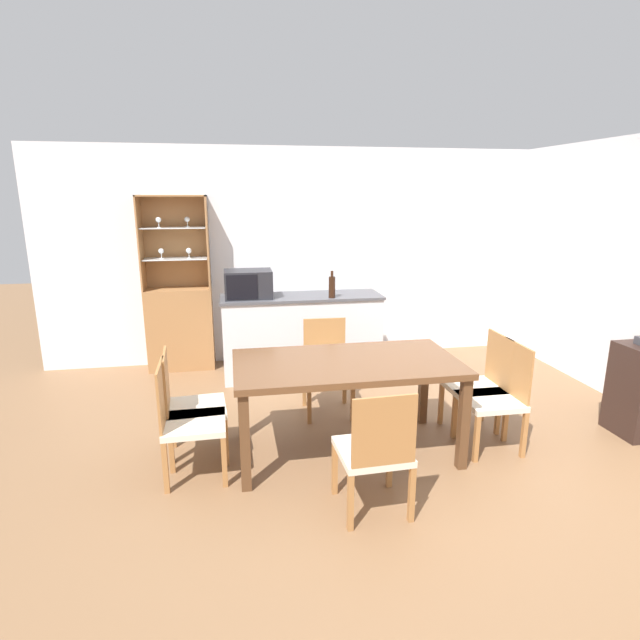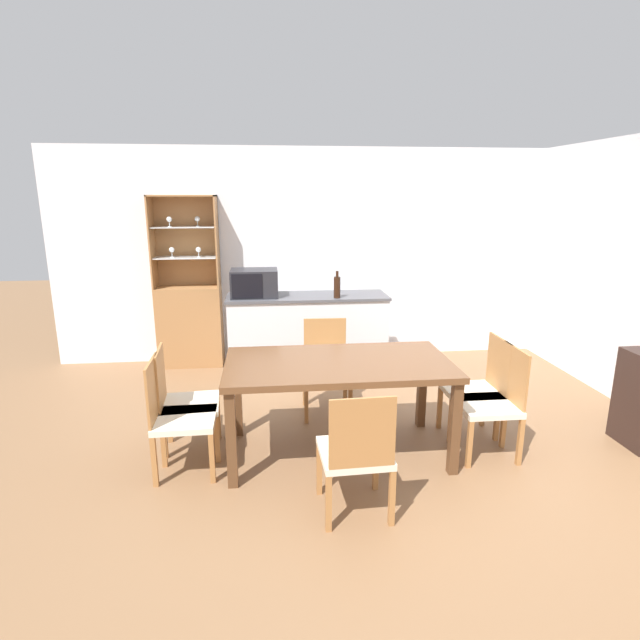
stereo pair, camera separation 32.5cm
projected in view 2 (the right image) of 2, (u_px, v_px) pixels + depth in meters
name	position (u px, v px, depth m)	size (l,w,h in m)	color
ground_plane	(384.00, 458.00, 3.91)	(18.00, 18.00, 0.00)	brown
wall_back	(338.00, 256.00, 6.13)	(6.80, 0.06, 2.55)	silver
kitchen_counter	(308.00, 335.00, 5.62)	(1.77, 0.55, 0.92)	silver
display_cabinet	(190.00, 315.00, 5.92)	(0.75, 0.33, 2.00)	#A37042
dining_table	(338.00, 372.00, 3.83)	(1.72, 0.91, 0.77)	brown
dining_chair_side_right_far	(478.00, 389.00, 4.15)	(0.44, 0.44, 0.87)	beige
dining_chair_side_left_far	(184.00, 402.00, 3.90)	(0.47, 0.47, 0.87)	beige
dining_chair_head_near	(356.00, 453.00, 3.13)	(0.45, 0.45, 0.87)	beige
dining_chair_side_right_near	(492.00, 403.00, 3.89)	(0.44, 0.44, 0.87)	beige
dining_chair_side_left_near	(178.00, 417.00, 3.64)	(0.44, 0.44, 0.87)	beige
dining_chair_head_far	(326.00, 368.00, 4.66)	(0.45, 0.45, 0.87)	beige
microwave	(254.00, 283.00, 5.40)	(0.50, 0.37, 0.30)	#232328
wine_bottle	(337.00, 287.00, 5.34)	(0.07, 0.07, 0.29)	black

